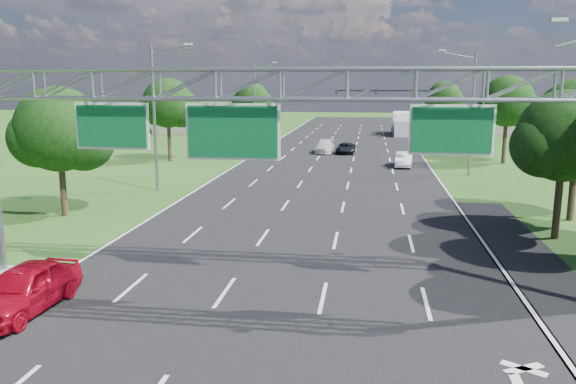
% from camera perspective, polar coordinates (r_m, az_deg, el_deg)
% --- Properties ---
extents(ground, '(220.00, 220.00, 0.00)m').
position_cam_1_polar(ground, '(38.29, 3.16, -0.36)').
color(ground, '#244C17').
rests_on(ground, ground).
extents(road, '(18.00, 180.00, 0.02)m').
position_cam_1_polar(road, '(38.29, 3.16, -0.36)').
color(road, black).
rests_on(road, ground).
extents(road_flare, '(3.00, 30.00, 0.02)m').
position_cam_1_polar(road_flare, '(23.72, 25.02, -8.60)').
color(road_flare, black).
rests_on(road_flare, ground).
extents(sign_gantry, '(23.50, 1.00, 9.56)m').
position_cam_1_polar(sign_gantry, '(19.62, -0.41, 9.11)').
color(sign_gantry, gray).
rests_on(sign_gantry, ground).
extents(traffic_signal, '(12.21, 0.24, 7.00)m').
position_cam_1_polar(traffic_signal, '(72.55, 11.68, 8.92)').
color(traffic_signal, black).
rests_on(traffic_signal, ground).
extents(streetlight_l_near, '(2.97, 0.22, 10.16)m').
position_cam_1_polar(streetlight_l_near, '(40.18, -13.18, 7.93)').
color(streetlight_l_near, gray).
rests_on(streetlight_l_near, ground).
extents(streetlight_l_far, '(2.97, 0.22, 10.16)m').
position_cam_1_polar(streetlight_l_far, '(73.87, -3.20, 9.49)').
color(streetlight_l_far, gray).
rests_on(streetlight_l_far, ground).
extents(streetlight_r_mid, '(2.97, 0.22, 10.16)m').
position_cam_1_polar(streetlight_r_mid, '(48.11, 18.01, 8.15)').
color(streetlight_r_mid, gray).
rests_on(streetlight_r_mid, ground).
extents(tree_verge_la, '(5.76, 4.80, 7.40)m').
position_cam_1_polar(tree_verge_la, '(34.20, -22.11, 5.54)').
color(tree_verge_la, '#2D2116').
rests_on(tree_verge_la, ground).
extents(tree_verge_lb, '(5.76, 4.80, 8.06)m').
position_cam_1_polar(tree_verge_lb, '(55.87, -12.01, 8.60)').
color(tree_verge_lb, '#2D2116').
rests_on(tree_verge_lb, ground).
extents(tree_verge_lc, '(5.76, 4.80, 7.62)m').
position_cam_1_polar(tree_verge_lc, '(79.15, -3.64, 9.15)').
color(tree_verge_lc, '#2D2116').
rests_on(tree_verge_lc, ground).
extents(tree_verge_rd, '(5.76, 4.80, 8.28)m').
position_cam_1_polar(tree_verge_rd, '(56.92, 21.46, 8.35)').
color(tree_verge_rd, '#2D2116').
rests_on(tree_verge_rd, ground).
extents(tree_verge_re, '(5.76, 4.80, 7.84)m').
position_cam_1_polar(tree_verge_re, '(86.14, 15.62, 9.06)').
color(tree_verge_re, '#2D2116').
rests_on(tree_verge_re, ground).
extents(building_left, '(14.00, 10.00, 5.00)m').
position_cam_1_polar(building_left, '(89.20, -8.33, 7.67)').
color(building_left, gray).
rests_on(building_left, ground).
extents(building_right, '(12.00, 9.00, 4.00)m').
position_cam_1_polar(building_right, '(91.93, 21.39, 6.82)').
color(building_right, gray).
rests_on(building_right, ground).
extents(red_coupe, '(2.09, 4.77, 1.60)m').
position_cam_1_polar(red_coupe, '(20.96, -25.21, -8.85)').
color(red_coupe, '#A9071B').
rests_on(red_coupe, ground).
extents(car_queue_a, '(2.05, 4.65, 1.33)m').
position_cam_1_polar(car_queue_a, '(61.95, 3.77, 4.63)').
color(car_queue_a, silver).
rests_on(car_queue_a, ground).
extents(car_queue_b, '(2.12, 4.23, 1.15)m').
position_cam_1_polar(car_queue_b, '(61.39, 5.89, 4.45)').
color(car_queue_b, black).
rests_on(car_queue_b, ground).
extents(car_queue_d, '(1.77, 4.21, 1.35)m').
position_cam_1_polar(car_queue_d, '(52.37, 11.68, 3.26)').
color(car_queue_d, white).
rests_on(car_queue_d, ground).
extents(box_truck, '(2.79, 8.73, 3.27)m').
position_cam_1_polar(box_truck, '(85.10, 11.47, 6.78)').
color(box_truck, white).
rests_on(box_truck, ground).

